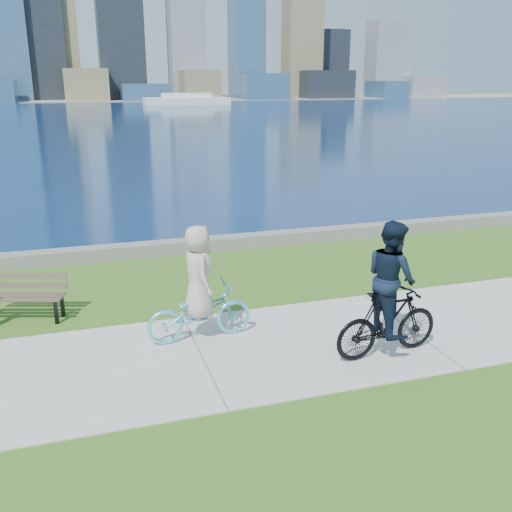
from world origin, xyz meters
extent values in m
plane|color=#345C18|center=(0.00, 0.00, 0.00)|extent=(320.00, 320.00, 0.00)
cube|color=#AFAFAA|center=(0.00, 0.00, 0.01)|extent=(80.00, 3.50, 0.02)
cube|color=slate|center=(0.00, 6.20, 0.17)|extent=(90.00, 0.50, 0.35)
cube|color=#0C244E|center=(0.00, 72.00, 0.00)|extent=(320.00, 131.00, 0.01)
cube|color=gray|center=(0.00, 130.00, 0.06)|extent=(320.00, 30.00, 0.12)
cube|color=olive|center=(2.02, 122.40, 3.32)|extent=(9.03, 7.18, 6.65)
cube|color=navy|center=(14.07, 119.60, 1.80)|extent=(10.21, 6.54, 3.61)
cube|color=olive|center=(26.26, 121.74, 3.22)|extent=(8.15, 9.13, 6.43)
cube|color=navy|center=(40.47, 119.49, 2.86)|extent=(10.12, 8.75, 5.72)
cube|color=black|center=(57.15, 122.40, 3.24)|extent=(11.68, 9.21, 6.47)
cube|color=navy|center=(72.45, 119.68, 2.03)|extent=(6.98, 9.68, 4.05)
cube|color=slate|center=(84.29, 122.46, 2.61)|extent=(10.02, 6.59, 5.21)
cube|color=slate|center=(24.92, 128.28, 16.72)|extent=(7.76, 6.66, 33.44)
cube|color=olive|center=(53.26, 127.96, 11.69)|extent=(8.36, 6.94, 23.38)
cube|color=black|center=(62.66, 132.85, 8.15)|extent=(7.62, 8.59, 16.31)
cube|color=slate|center=(76.87, 127.99, 9.29)|extent=(9.78, 6.56, 18.58)
cube|color=white|center=(18.67, 97.42, 0.66)|extent=(15.40, 4.40, 1.32)
cube|color=white|center=(18.67, 97.42, 1.70)|extent=(8.80, 3.30, 0.77)
cube|color=black|center=(-2.38, 2.24, 0.24)|extent=(0.08, 0.08, 0.47)
cube|color=black|center=(-2.26, 2.60, 0.24)|extent=(0.08, 0.08, 0.47)
cube|color=#4F3B31|center=(-3.08, 2.47, 0.49)|extent=(1.63, 0.61, 0.04)
cube|color=#4F3B31|center=(-3.03, 2.63, 0.49)|extent=(1.63, 0.61, 0.04)
cube|color=#4F3B31|center=(-2.98, 2.78, 0.49)|extent=(1.63, 0.61, 0.04)
cube|color=#4F3B31|center=(-2.94, 2.90, 0.63)|extent=(1.62, 0.57, 0.12)
cube|color=#4F3B31|center=(-2.93, 2.93, 0.81)|extent=(1.62, 0.57, 0.12)
imported|color=#60CAEB|center=(0.13, 0.72, 0.53)|extent=(0.81, 1.98, 1.01)
imported|color=beige|center=(0.13, 0.72, 1.30)|extent=(0.60, 0.87, 1.69)
imported|color=black|center=(3.03, -0.87, 0.61)|extent=(0.73, 2.00, 1.18)
imported|color=black|center=(3.03, -0.87, 1.42)|extent=(0.80, 0.99, 1.94)
camera|label=1|loc=(-1.77, -8.65, 4.55)|focal=40.00mm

